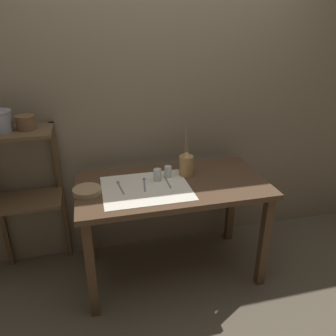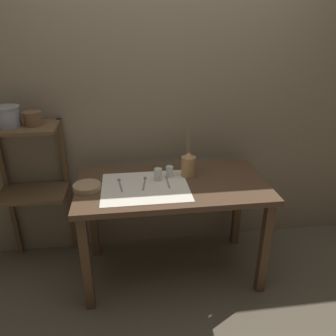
{
  "view_description": "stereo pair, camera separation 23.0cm",
  "coord_description": "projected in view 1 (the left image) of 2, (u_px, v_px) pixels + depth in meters",
  "views": [
    {
      "loc": [
        -0.54,
        -2.04,
        1.83
      ],
      "look_at": [
        -0.03,
        0.0,
        0.91
      ],
      "focal_mm": 35.0,
      "sensor_mm": 36.0,
      "label": 1
    },
    {
      "loc": [
        -0.31,
        -2.09,
        1.83
      ],
      "look_at": [
        -0.03,
        0.0,
        0.91
      ],
      "focal_mm": 35.0,
      "sensor_mm": 36.0,
      "label": 2
    }
  ],
  "objects": [
    {
      "name": "spoon_inner",
      "position": [
        144.0,
        181.0,
        2.36
      ],
      "size": [
        0.04,
        0.19,
        0.02
      ],
      "color": "gray",
      "rests_on": "wooden_table"
    },
    {
      "name": "ground_plane",
      "position": [
        172.0,
        270.0,
        2.67
      ],
      "size": [
        12.0,
        12.0,
        0.0
      ],
      "primitive_type": "plane",
      "color": "brown"
    },
    {
      "name": "wooden_table",
      "position": [
        172.0,
        196.0,
        2.4
      ],
      "size": [
        1.36,
        0.71,
        0.79
      ],
      "color": "#4C3523",
      "rests_on": "ground_plane"
    },
    {
      "name": "stone_wall_back",
      "position": [
        158.0,
        111.0,
        2.6
      ],
      "size": [
        7.0,
        0.06,
        2.4
      ],
      "color": "#7A6B56",
      "rests_on": "ground_plane"
    },
    {
      "name": "spoon_outer",
      "position": [
        119.0,
        185.0,
        2.31
      ],
      "size": [
        0.04,
        0.19,
        0.02
      ],
      "color": "gray",
      "rests_on": "wooden_table"
    },
    {
      "name": "wooden_bowl",
      "position": [
        87.0,
        191.0,
        2.2
      ],
      "size": [
        0.19,
        0.19,
        0.04
      ],
      "color": "#9E7F5B",
      "rests_on": "wooden_table"
    },
    {
      "name": "glass_tumbler_near",
      "position": [
        157.0,
        175.0,
        2.36
      ],
      "size": [
        0.06,
        0.06,
        0.09
      ],
      "color": "silver",
      "rests_on": "wooden_table"
    },
    {
      "name": "glass_tumbler_far",
      "position": [
        168.0,
        172.0,
        2.42
      ],
      "size": [
        0.05,
        0.05,
        0.09
      ],
      "color": "silver",
      "rests_on": "wooden_table"
    },
    {
      "name": "metal_pot_small",
      "position": [
        26.0,
        122.0,
        2.18
      ],
      "size": [
        0.13,
        0.13,
        0.1
      ],
      "color": "brown",
      "rests_on": "wooden_shelf_unit"
    },
    {
      "name": "linen_cloth",
      "position": [
        146.0,
        188.0,
        2.28
      ],
      "size": [
        0.61,
        0.51,
        0.0
      ],
      "color": "silver",
      "rests_on": "wooden_table"
    },
    {
      "name": "pitcher_with_flowers",
      "position": [
        186.0,
        164.0,
        2.44
      ],
      "size": [
        0.11,
        0.11,
        0.4
      ],
      "color": "#A87F4C",
      "rests_on": "wooden_table"
    },
    {
      "name": "wooden_shelf_unit",
      "position": [
        23.0,
        177.0,
        2.37
      ],
      "size": [
        0.51,
        0.34,
        1.18
      ],
      "color": "brown",
      "rests_on": "ground_plane"
    },
    {
      "name": "knife_center",
      "position": [
        168.0,
        182.0,
        2.35
      ],
      "size": [
        0.01,
        0.18,
        0.0
      ],
      "color": "gray",
      "rests_on": "wooden_table"
    }
  ]
}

